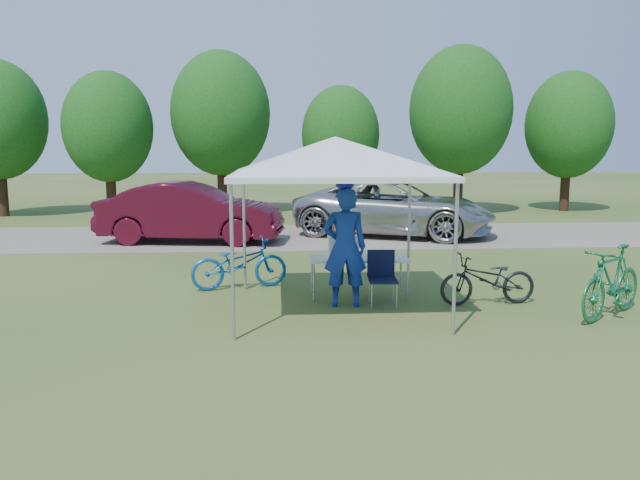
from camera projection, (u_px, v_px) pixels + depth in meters
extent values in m
plane|color=#2D5119|center=(335.00, 309.00, 9.97)|extent=(100.00, 100.00, 0.00)
cube|color=gray|center=(309.00, 236.00, 17.86)|extent=(24.00, 5.00, 0.02)
cylinder|color=#A5A5AA|center=(232.00, 263.00, 8.24)|extent=(0.05, 0.05, 2.10)
cylinder|color=#A5A5AA|center=(455.00, 261.00, 8.44)|extent=(0.05, 0.05, 2.10)
cylinder|color=#A5A5AA|center=(244.00, 232.00, 11.20)|extent=(0.05, 0.05, 2.10)
cylinder|color=#A5A5AA|center=(409.00, 231.00, 11.40)|extent=(0.05, 0.05, 2.10)
cube|color=silver|center=(335.00, 175.00, 9.65)|extent=(3.15, 3.15, 0.08)
pyramid|color=silver|center=(335.00, 136.00, 9.56)|extent=(4.53, 4.53, 0.55)
cylinder|color=#382314|center=(3.00, 191.00, 22.91)|extent=(0.36, 0.36, 1.89)
cylinder|color=#382314|center=(111.00, 193.00, 22.89)|extent=(0.36, 0.36, 1.75)
ellipsoid|color=#144711|center=(108.00, 127.00, 22.53)|extent=(3.20, 3.20, 4.00)
cylinder|color=#382314|center=(222.00, 187.00, 23.73)|extent=(0.36, 0.36, 2.03)
ellipsoid|color=#144711|center=(221.00, 113.00, 23.31)|extent=(3.71, 3.71, 4.64)
cylinder|color=#382314|center=(340.00, 192.00, 23.86)|extent=(0.36, 0.36, 1.61)
ellipsoid|color=#144711|center=(341.00, 135.00, 23.53)|extent=(2.94, 2.94, 3.68)
cylinder|color=#382314|center=(458.00, 186.00, 23.83)|extent=(0.36, 0.36, 2.10)
ellipsoid|color=#144711|center=(461.00, 110.00, 23.40)|extent=(3.84, 3.84, 4.80)
cylinder|color=#382314|center=(565.00, 188.00, 24.74)|extent=(0.36, 0.36, 1.82)
ellipsoid|color=#144711|center=(569.00, 125.00, 24.37)|extent=(3.33, 3.33, 4.16)
cube|color=white|center=(359.00, 258.00, 10.69)|extent=(1.68, 0.70, 0.04)
cylinder|color=#A5A5AA|center=(314.00, 283.00, 10.40)|extent=(0.04, 0.04, 0.65)
cylinder|color=#A5A5AA|center=(408.00, 281.00, 10.50)|extent=(0.04, 0.04, 0.65)
cylinder|color=#A5A5AA|center=(312.00, 275.00, 10.98)|extent=(0.04, 0.04, 0.65)
cylinder|color=#A5A5AA|center=(401.00, 274.00, 11.09)|extent=(0.04, 0.04, 0.65)
cube|color=black|center=(383.00, 280.00, 10.14)|extent=(0.47, 0.47, 0.04)
cube|color=black|center=(381.00, 263.00, 10.32)|extent=(0.45, 0.06, 0.45)
cylinder|color=#A5A5AA|center=(372.00, 297.00, 9.96)|extent=(0.02, 0.02, 0.40)
cylinder|color=#A5A5AA|center=(397.00, 296.00, 9.99)|extent=(0.02, 0.02, 0.40)
cylinder|color=#A5A5AA|center=(369.00, 291.00, 10.36)|extent=(0.02, 0.02, 0.40)
cylinder|color=#A5A5AA|center=(393.00, 290.00, 10.38)|extent=(0.02, 0.02, 0.40)
cube|color=white|center=(343.00, 248.00, 10.64)|extent=(0.50, 0.33, 0.33)
cube|color=white|center=(343.00, 237.00, 10.62)|extent=(0.52, 0.35, 0.04)
cylinder|color=#D0E736|center=(387.00, 256.00, 10.67)|extent=(0.09, 0.09, 0.06)
imported|color=navy|center=(345.00, 247.00, 10.02)|extent=(0.72, 0.48, 1.94)
imported|color=#12539D|center=(239.00, 263.00, 11.35)|extent=(1.86, 1.06, 0.93)
imported|color=#186C3B|center=(612.00, 282.00, 9.44)|extent=(1.77, 1.51, 1.10)
imported|color=black|center=(488.00, 279.00, 10.18)|extent=(1.65, 0.68, 0.85)
imported|color=#B5B5B0|center=(394.00, 208.00, 17.94)|extent=(6.26, 4.58, 1.58)
imported|color=#500D20|center=(191.00, 212.00, 16.66)|extent=(5.02, 2.31, 1.59)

